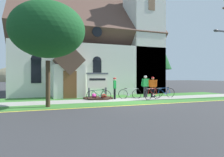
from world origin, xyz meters
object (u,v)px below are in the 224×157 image
Objects in this scene: roadside_conifer at (155,48)px; bicycle_red at (130,94)px; church_sign at (97,81)px; cyclist_in_yellow_jersey at (145,84)px; cyclist_in_red_jersey at (153,85)px; verge_sapling at (48,30)px; cyclist_in_orange_jersey at (115,87)px; bicycle_white at (164,93)px; bicycle_yellow at (99,95)px; bicycle_orange at (153,94)px.

bicycle_red is at bearing -133.08° from roadside_conifer.
bicycle_red is at bearing -23.80° from church_sign.
cyclist_in_red_jersey is at bearing -45.68° from cyclist_in_yellow_jersey.
verge_sapling is at bearing -138.63° from church_sign.
church_sign reaches higher than bicycle_red.
cyclist_in_orange_jersey is (1.06, -0.94, -0.37)m from church_sign.
bicycle_white is at bearing -12.25° from cyclist_in_red_jersey.
cyclist_in_red_jersey is at bearing 0.12° from cyclist_in_orange_jersey.
bicycle_yellow is 1.01× the size of cyclist_in_red_jersey.
cyclist_in_orange_jersey reaches higher than bicycle_red.
roadside_conifer is (6.71, 7.17, 4.78)m from bicycle_red.
cyclist_in_red_jersey is at bearing -123.31° from roadside_conifer.
bicycle_red is (2.26, -1.00, -0.92)m from church_sign.
bicycle_white is 1.75m from bicycle_orange.
cyclist_in_orange_jersey is 3.24m from cyclist_in_red_jersey.
cyclist_in_yellow_jersey is (-0.42, 0.43, 0.08)m from cyclist_in_red_jersey.
cyclist_in_red_jersey is (-0.94, 0.20, 0.58)m from bicycle_white.
bicycle_red is 1.05× the size of cyclist_in_red_jersey.
bicycle_red is 0.30× the size of verge_sapling.
bicycle_white is 0.32× the size of verge_sapling.
church_sign is 11.55m from roadside_conifer.
church_sign reaches higher than bicycle_orange.
verge_sapling reaches higher than bicycle_orange.
bicycle_white is 1.02× the size of cyclist_in_yellow_jersey.
bicycle_red is at bearing 146.84° from bicycle_orange.
bicycle_white is at bearing -2.71° from cyclist_in_orange_jersey.
church_sign is 1.18× the size of bicycle_orange.
verge_sapling is at bearing -169.74° from bicycle_orange.
bicycle_yellow is 0.97× the size of bicycle_red.
church_sign is 3.91m from cyclist_in_yellow_jersey.
cyclist_in_yellow_jersey reaches higher than cyclist_in_red_jersey.
bicycle_yellow is 5.47m from bicycle_white.
cyclist_in_orange_jersey is 0.91× the size of cyclist_in_yellow_jersey.
cyclist_in_orange_jersey is at bearing 177.29° from bicycle_white.
cyclist_in_yellow_jersey reaches higher than bicycle_yellow.
bicycle_white is at bearing -2.71° from bicycle_red.
church_sign reaches higher than cyclist_in_orange_jersey.
church_sign is 1.53m from bicycle_yellow.
church_sign is 1.46m from cyclist_in_orange_jersey.
cyclist_in_orange_jersey reaches higher than bicycle_orange.
church_sign is 1.19× the size of cyclist_in_red_jersey.
bicycle_yellow is 12.72m from roadside_conifer.
bicycle_red is at bearing 177.29° from bicycle_white.
roadside_conifer reaches higher than bicycle_orange.
verge_sapling reaches higher than bicycle_yellow.
bicycle_white reaches higher than bicycle_red.
bicycle_orange is (1.42, -0.93, 0.02)m from bicycle_red.
bicycle_orange is at bearing -97.78° from cyclist_in_yellow_jersey.
cyclist_in_yellow_jersey is at bearing 154.95° from bicycle_white.
church_sign reaches higher than cyclist_in_yellow_jersey.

